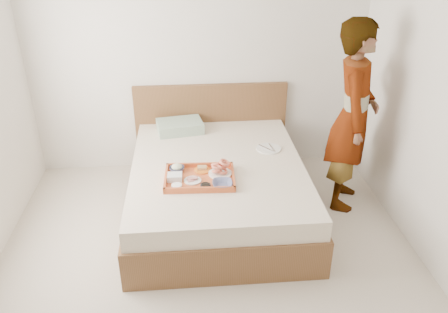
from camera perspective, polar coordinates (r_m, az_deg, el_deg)
ground at (r=3.59m, az=-1.56°, el=-16.20°), size 3.50×4.00×0.01m
wall_back at (r=4.73m, az=-3.34°, el=13.20°), size 3.50×0.01×2.60m
bed at (r=4.22m, az=-0.80°, el=-4.01°), size 1.65×2.00×0.53m
headboard at (r=4.98m, az=-1.65°, el=3.94°), size 1.65×0.06×0.95m
pillow at (r=4.71m, az=-5.62°, el=3.83°), size 0.51×0.39×0.11m
tray at (r=3.82m, az=-3.11°, el=-2.64°), size 0.61×0.45×0.05m
prawn_plate at (r=3.88m, az=-0.49°, el=-2.16°), size 0.21×0.21×0.01m
navy_bowl_big at (r=3.70m, az=-0.21°, el=-3.51°), size 0.17×0.17×0.04m
sauce_dish at (r=3.69m, az=-2.36°, el=-3.79°), size 0.09×0.09×0.03m
meat_plate at (r=3.79m, az=-4.00°, el=-3.06°), size 0.15×0.15×0.01m
bread_plate at (r=3.94m, az=-2.79°, el=-1.71°), size 0.15×0.15×0.01m
salad_bowl at (r=3.94m, az=-5.99°, el=-1.59°), size 0.14×0.14×0.04m
plastic_tub at (r=3.81m, az=-6.27°, el=-2.62°), size 0.13×0.11×0.05m
cheese_round at (r=3.70m, az=-6.03°, el=-3.78°), size 0.09×0.09×0.03m
dinner_plate at (r=4.36m, az=5.70°, el=1.01°), size 0.30×0.30×0.01m
person at (r=4.28m, az=16.04°, el=4.81°), size 0.63×0.76×1.79m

